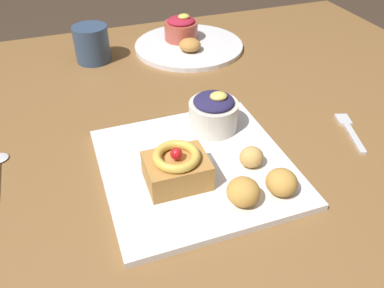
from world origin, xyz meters
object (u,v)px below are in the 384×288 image
object	(u,v)px
cake_slice	(177,168)
berry_ramekin	(213,112)
back_ramekin	(181,28)
back_pastry	(190,45)
fritter_front	(251,157)
back_plate	(189,46)
fork	(349,130)
front_plate	(196,167)
fritter_middle	(282,182)
fritter_back	(243,192)
coffee_mug	(92,44)

from	to	relation	value
cake_slice	berry_ramekin	xyz separation A→B (m)	(0.11, 0.12, 0.01)
back_ramekin	back_pastry	size ratio (longest dim) A/B	1.59
fritter_front	back_plate	bearing A→B (deg)	82.47
berry_ramekin	fork	size ratio (longest dim) A/B	0.73
front_plate	fritter_middle	bearing A→B (deg)	-46.57
fritter_back	cake_slice	bearing A→B (deg)	136.28
back_pastry	back_plate	bearing A→B (deg)	74.61
fritter_middle	fork	world-z (taller)	fritter_middle
fritter_middle	fork	xyz separation A→B (m)	(0.22, 0.11, -0.03)
fritter_back	front_plate	bearing A→B (deg)	108.66
front_plate	back_plate	size ratio (longest dim) A/B	1.07
back_pastry	fritter_front	bearing A→B (deg)	-96.80
fritter_front	fork	world-z (taller)	fritter_front
back_pastry	fork	xyz separation A→B (m)	(0.18, -0.42, -0.03)
berry_ramekin	front_plate	bearing A→B (deg)	-126.70
back_plate	fritter_middle	bearing A→B (deg)	-95.14
back_pastry	coffee_mug	bearing A→B (deg)	167.97
coffee_mug	front_plate	bearing A→B (deg)	-78.31
back_pastry	coffee_mug	distance (m)	0.25
cake_slice	fritter_middle	size ratio (longest dim) A/B	1.98
berry_ramekin	coffee_mug	size ratio (longest dim) A/B	1.03
front_plate	fritter_back	xyz separation A→B (m)	(0.04, -0.11, 0.03)
fritter_middle	fritter_back	bearing A→B (deg)	179.97
fritter_middle	cake_slice	bearing A→B (deg)	152.24
front_plate	back_ramekin	world-z (taller)	back_ramekin
front_plate	back_pastry	bearing A→B (deg)	71.92
fritter_front	back_plate	size ratio (longest dim) A/B	0.14
front_plate	back_ramekin	distance (m)	0.53
front_plate	coffee_mug	xyz separation A→B (m)	(-0.10, 0.48, 0.04)
fritter_front	fritter_middle	bearing A→B (deg)	-78.37
fork	back_ramekin	bearing A→B (deg)	36.87
cake_slice	berry_ramekin	size ratio (longest dim) A/B	1.07
fork	berry_ramekin	bearing A→B (deg)	89.35
front_plate	coffee_mug	bearing A→B (deg)	101.69
front_plate	berry_ramekin	size ratio (longest dim) A/B	3.38
fritter_back	back_plate	world-z (taller)	fritter_back
front_plate	fork	bearing A→B (deg)	1.29
berry_ramekin	back_plate	xyz separation A→B (m)	(0.08, 0.38, -0.04)
cake_slice	front_plate	bearing A→B (deg)	35.20
front_plate	fritter_middle	world-z (taller)	fritter_middle
fritter_back	back_plate	xyz separation A→B (m)	(0.12, 0.58, -0.03)
fritter_middle	coffee_mug	distance (m)	0.62
back_plate	back_pastry	world-z (taller)	back_pastry
fritter_middle	back_ramekin	world-z (taller)	back_ramekin
front_plate	back_pastry	world-z (taller)	back_pastry
berry_ramekin	back_plate	size ratio (longest dim) A/B	0.32
fritter_front	coffee_mug	size ratio (longest dim) A/B	0.45
front_plate	cake_slice	distance (m)	0.06
front_plate	cake_slice	xyz separation A→B (m)	(-0.04, -0.03, 0.03)
fritter_back	fork	size ratio (longest dim) A/B	0.41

